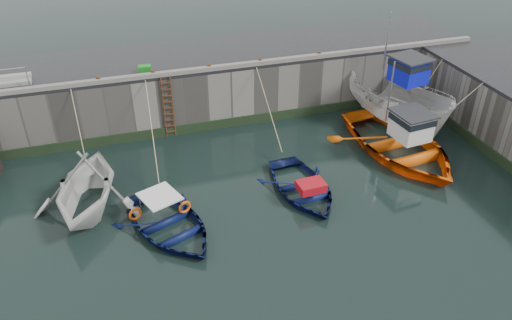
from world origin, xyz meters
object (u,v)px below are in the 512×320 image
object	(u,v)px
fish_crate	(145,69)
bollard_d	(260,61)
bollard_e	(319,54)
boat_near_blue	(170,230)
bollard_b	(153,73)
ladder	(168,108)
bollard_c	(209,67)
boat_near_white	(90,207)
boat_far_white	(395,101)
bollard_a	(99,80)
boat_near_navy	(302,192)
boat_far_orange	(399,144)

from	to	relation	value
fish_crate	bollard_d	size ratio (longest dim) A/B	2.13
fish_crate	bollard_e	distance (m)	8.85
boat_near_blue	bollard_b	xyz separation A→B (m)	(0.72, 7.52, 3.30)
ladder	bollard_c	bearing A→B (deg)	8.67
boat_near_white	boat_far_white	world-z (taller)	boat_far_white
boat_near_blue	bollard_a	distance (m)	8.40
boat_near_blue	fish_crate	xyz separation A→B (m)	(0.40, 8.14, 3.32)
ladder	bollard_b	bearing A→B (deg)	146.14
boat_far_white	ladder	bearing A→B (deg)	158.89
boat_near_navy	bollard_d	world-z (taller)	bollard_d
bollard_b	ladder	bearing A→B (deg)	-33.86
bollard_a	bollard_c	size ratio (longest dim) A/B	1.00
boat_far_orange	bollard_b	bearing A→B (deg)	148.25
bollard_e	bollard_d	bearing A→B (deg)	180.00
bollard_a	bollard_b	size ratio (longest dim) A/B	1.00
boat_near_white	bollard_b	world-z (taller)	bollard_b
bollard_a	bollard_d	world-z (taller)	same
boat_far_white	fish_crate	xyz separation A→B (m)	(-12.26, 2.90, 2.13)
bollard_d	bollard_e	size ratio (longest dim) A/B	1.00
boat_near_blue	bollard_b	bearing A→B (deg)	63.28
bollard_b	bollard_c	xyz separation A→B (m)	(2.70, 0.00, 0.00)
bollard_d	bollard_b	bearing A→B (deg)	180.00
boat_near_blue	boat_near_navy	bearing A→B (deg)	-13.39
bollard_a	bollard_e	world-z (taller)	same
ladder	bollard_c	xyz separation A→B (m)	(2.20, 0.34, 1.71)
boat_near_navy	bollard_b	world-z (taller)	bollard_b
ladder	bollard_c	world-z (taller)	bollard_c
bollard_d	boat_far_white	bearing A→B (deg)	-19.00
ladder	boat_far_white	size ratio (longest dim) A/B	0.41
boat_near_white	boat_near_navy	distance (m)	8.75
fish_crate	boat_far_orange	bearing A→B (deg)	-24.59
ladder	bollard_a	xyz separation A→B (m)	(-3.00, 0.34, 1.71)
bollard_a	boat_far_orange	bearing A→B (deg)	-21.54
fish_crate	bollard_c	bearing A→B (deg)	-8.23
ladder	boat_near_white	xyz separation A→B (m)	(-4.08, -4.85, -1.59)
boat_far_white	bollard_a	bearing A→B (deg)	159.57
boat_far_orange	bollard_c	xyz separation A→B (m)	(-7.87, 5.16, 2.82)
ladder	boat_far_orange	world-z (taller)	boat_far_orange
boat_near_navy	boat_far_orange	world-z (taller)	boat_far_orange
boat_near_navy	bollard_e	distance (m)	8.26
boat_near_white	boat_near_navy	xyz separation A→B (m)	(8.61, -1.55, 0.00)
boat_near_blue	boat_near_navy	size ratio (longest dim) A/B	1.07
boat_near_white	bollard_b	size ratio (longest dim) A/B	18.43
fish_crate	bollard_c	size ratio (longest dim) A/B	2.13
boat_near_blue	bollard_a	size ratio (longest dim) A/B	17.42
bollard_b	bollard_c	distance (m)	2.70
boat_near_navy	bollard_c	world-z (taller)	bollard_c
boat_near_navy	bollard_c	distance (m)	7.85
ladder	boat_near_white	world-z (taller)	ladder
bollard_d	ladder	bearing A→B (deg)	-176.00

